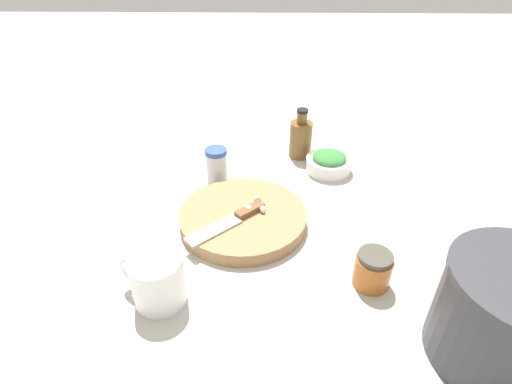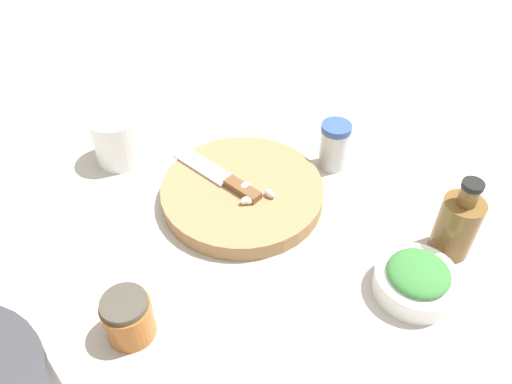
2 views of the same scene
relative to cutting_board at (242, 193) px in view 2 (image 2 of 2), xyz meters
name	(u,v)px [view 2 (image 2 of 2)]	position (x,y,z in m)	size (l,w,h in m)	color
ground_plane	(238,228)	(0.01, 0.07, -0.02)	(5.00, 5.00, 0.00)	#B2ADA3
cutting_board	(242,193)	(0.00, 0.00, 0.00)	(0.28, 0.28, 0.03)	#9E754C
chef_knife	(222,177)	(0.03, -0.02, 0.02)	(0.15, 0.16, 0.01)	brown
garlic_cloves	(251,193)	(-0.01, 0.03, 0.02)	(0.06, 0.05, 0.02)	#F1E5CE
herb_bowl	(416,279)	(-0.23, 0.22, 0.01)	(0.12, 0.12, 0.05)	white
spice_jar	(334,145)	(-0.18, -0.07, 0.03)	(0.05, 0.05, 0.09)	silver
coffee_mug	(119,138)	(0.22, -0.14, 0.03)	(0.09, 0.12, 0.09)	white
honey_jar	(128,317)	(0.17, 0.24, 0.02)	(0.07, 0.07, 0.07)	#B26023
oil_bottle	(457,224)	(-0.31, 0.15, 0.04)	(0.06, 0.06, 0.14)	brown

